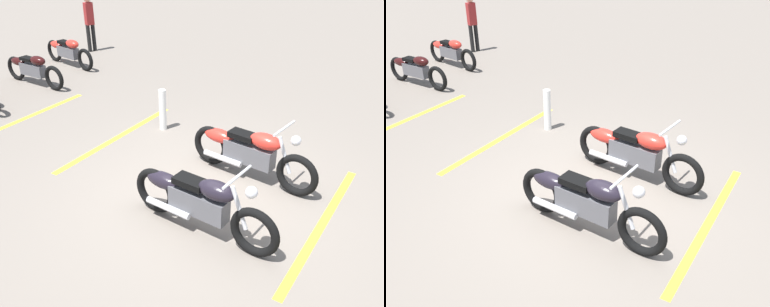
# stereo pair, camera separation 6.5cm
# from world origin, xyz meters

# --- Properties ---
(ground_plane) EXTENTS (60.00, 60.00, 0.00)m
(ground_plane) POSITION_xyz_m (0.00, 0.00, 0.00)
(ground_plane) COLOR slate
(motorcycle_bright_foreground) EXTENTS (2.22, 0.67, 1.04)m
(motorcycle_bright_foreground) POSITION_xyz_m (-0.37, -0.79, 0.46)
(motorcycle_bright_foreground) COLOR black
(motorcycle_bright_foreground) RESTS_ON ground
(motorcycle_dark_foreground) EXTENTS (2.22, 0.62, 1.04)m
(motorcycle_dark_foreground) POSITION_xyz_m (-0.30, 0.78, 0.46)
(motorcycle_dark_foreground) COLOR black
(motorcycle_dark_foreground) RESTS_ON ground
(motorcycle_row_far_left) EXTENTS (1.97, 0.52, 0.75)m
(motorcycle_row_far_left) POSITION_xyz_m (6.26, -3.98, 0.41)
(motorcycle_row_far_left) COLOR black
(motorcycle_row_far_left) RESTS_ON ground
(motorcycle_row_left) EXTENTS (2.00, 0.34, 0.75)m
(motorcycle_row_left) POSITION_xyz_m (5.93, -2.37, 0.41)
(motorcycle_row_left) COLOR black
(motorcycle_row_left) RESTS_ON ground
(bystander_near_row) EXTENTS (0.26, 0.29, 1.67)m
(bystander_near_row) POSITION_xyz_m (6.64, -5.45, 0.93)
(bystander_near_row) COLOR black
(bystander_near_row) RESTS_ON ground
(bollard_post) EXTENTS (0.14, 0.14, 0.81)m
(bollard_post) POSITION_xyz_m (1.76, -1.68, 0.40)
(bollard_post) COLOR white
(bollard_post) RESTS_ON ground
(parking_stripe_near) EXTENTS (0.32, 3.20, 0.01)m
(parking_stripe_near) POSITION_xyz_m (-1.74, -0.12, 0.00)
(parking_stripe_near) COLOR yellow
(parking_stripe_near) RESTS_ON ground
(parking_stripe_mid) EXTENTS (0.32, 3.20, 0.01)m
(parking_stripe_mid) POSITION_xyz_m (2.32, -0.96, 0.00)
(parking_stripe_mid) COLOR yellow
(parking_stripe_mid) RESTS_ON ground
(parking_stripe_far) EXTENTS (0.32, 3.20, 0.01)m
(parking_stripe_far) POSITION_xyz_m (4.54, -0.74, 0.00)
(parking_stripe_far) COLOR yellow
(parking_stripe_far) RESTS_ON ground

